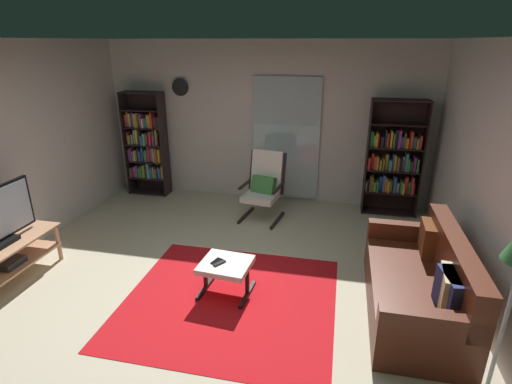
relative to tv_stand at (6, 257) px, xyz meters
name	(u,v)px	position (x,y,z in m)	size (l,w,h in m)	color
ground_plane	(215,290)	(2.30, 0.35, -0.32)	(7.02, 7.02, 0.00)	#C2B79B
wall_back	(266,123)	(2.30, 3.25, 0.98)	(5.60, 0.06, 2.60)	silver
wall_right	(512,200)	(5.00, 0.35, 0.98)	(0.06, 6.00, 2.60)	silver
glass_door_panel	(286,140)	(2.65, 3.18, 0.73)	(1.10, 0.01, 2.00)	silver
area_rug	(230,300)	(2.51, 0.20, -0.32)	(2.19, 2.05, 0.01)	red
tv_stand	(6,257)	(0.00, 0.00, 0.00)	(0.52, 1.24, 0.49)	tan
bookshelf_near_tv	(147,145)	(0.25, 2.99, 0.55)	(0.70, 0.30, 1.78)	black
bookshelf_near_sofa	(393,160)	(4.34, 2.98, 0.54)	(0.82, 0.30, 1.78)	black
leather_sofa	(421,286)	(4.41, 0.41, -0.01)	(0.83, 1.79, 0.84)	#512315
lounge_armchair	(264,184)	(2.45, 2.39, 0.21)	(0.65, 0.73, 1.02)	black
ottoman	(226,268)	(2.44, 0.33, -0.02)	(0.56, 0.52, 0.37)	white
tv_remote	(220,263)	(2.38, 0.29, 0.06)	(0.04, 0.14, 0.02)	black
cell_phone	(217,261)	(2.34, 0.33, 0.05)	(0.07, 0.14, 0.01)	black
wall_clock	(180,87)	(0.87, 3.17, 1.53)	(0.29, 0.03, 0.29)	silver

